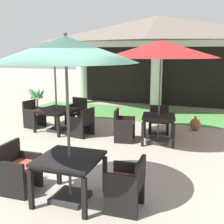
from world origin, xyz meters
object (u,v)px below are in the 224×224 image
(patio_chair_near_foreground_east, at_px, (83,123))
(patio_umbrella_mid_right, at_px, (161,50))
(patio_chair_near_foreground_north, at_px, (77,112))
(patio_chair_mid_right_west, at_px, (123,126))
(patio_chair_near_foreground_west, at_px, (34,115))
(patio_table_mid_left, at_px, (69,162))
(patio_umbrella_mid_left, at_px, (66,52))
(potted_palm_left_edge, at_px, (37,106))
(patio_chair_mid_right_north, at_px, (159,120))
(patio_chair_mid_left_west, at_px, (19,169))
(patio_chair_mid_left_east, at_px, (127,185))
(patio_umbrella_near_foreground, at_px, (54,53))
(terracotta_urn, at_px, (195,124))
(patio_table_near_foreground, at_px, (57,112))
(patio_table_mid_right, at_px, (159,119))

(patio_chair_near_foreground_east, distance_m, patio_umbrella_mid_right, 3.05)
(patio_chair_near_foreground_north, xyz_separation_m, patio_chair_mid_right_west, (2.08, -1.15, -0.01))
(patio_chair_near_foreground_west, relative_size, patio_table_mid_left, 0.84)
(patio_chair_near_foreground_east, distance_m, patio_umbrella_mid_left, 4.24)
(potted_palm_left_edge, bearing_deg, patio_chair_mid_right_north, -6.27)
(patio_umbrella_mid_left, distance_m, patio_chair_mid_left_west, 2.26)
(patio_chair_mid_right_west, xyz_separation_m, potted_palm_left_edge, (-4.02, 1.65, 0.01))
(patio_chair_near_foreground_west, xyz_separation_m, patio_chair_mid_left_east, (4.44, -3.68, 0.02))
(patio_chair_near_foreground_east, xyz_separation_m, patio_umbrella_mid_left, (1.49, -3.40, 2.05))
(patio_chair_near_foreground_north, bearing_deg, patio_chair_near_foreground_west, 45.02)
(patio_umbrella_near_foreground, height_order, patio_chair_mid_left_west, patio_umbrella_near_foreground)
(patio_chair_near_foreground_east, bearing_deg, patio_umbrella_near_foreground, 90.00)
(patio_chair_mid_left_east, xyz_separation_m, potted_palm_left_edge, (-5.23, 4.99, 0.00))
(patio_chair_near_foreground_east, bearing_deg, patio_chair_mid_left_east, -133.88)
(patio_umbrella_mid_left, relative_size, patio_chair_mid_right_west, 3.12)
(patio_table_mid_left, bearing_deg, patio_chair_mid_right_west, 93.80)
(patio_chair_mid_left_east, xyz_separation_m, patio_chair_mid_right_west, (-1.21, 3.34, -0.00))
(patio_umbrella_near_foreground, distance_m, patio_chair_near_foreground_north, 2.23)
(patio_chair_near_foreground_north, xyz_separation_m, patio_chair_mid_right_north, (2.83, -0.03, -0.03))
(potted_palm_left_edge, bearing_deg, terracotta_urn, 1.71)
(patio_umbrella_near_foreground, xyz_separation_m, patio_chair_near_foreground_east, (0.98, -0.17, -2.01))
(patio_chair_near_foreground_west, xyz_separation_m, patio_chair_near_foreground_east, (1.97, -0.33, -0.00))
(patio_chair_mid_left_west, distance_m, patio_chair_mid_right_north, 4.82)
(patio_chair_mid_left_east, height_order, potted_palm_left_edge, potted_palm_left_edge)
(patio_table_near_foreground, height_order, patio_umbrella_mid_right, patio_umbrella_mid_right)
(patio_table_near_foreground, relative_size, patio_chair_near_foreground_west, 1.37)
(patio_chair_near_foreground_west, xyz_separation_m, patio_table_mid_right, (4.17, -0.15, 0.25))
(patio_table_mid_right, distance_m, patio_umbrella_mid_right, 1.84)
(patio_umbrella_mid_left, bearing_deg, patio_umbrella_near_foreground, 124.72)
(patio_chair_near_foreground_east, xyz_separation_m, terracotta_urn, (3.03, 1.82, -0.20))
(patio_table_near_foreground, xyz_separation_m, potted_palm_left_edge, (-1.78, 1.48, -0.21))
(patio_umbrella_mid_left, relative_size, terracotta_urn, 5.89)
(potted_palm_left_edge, bearing_deg, patio_chair_mid_left_west, -57.42)
(patio_table_near_foreground, relative_size, patio_table_mid_right, 1.18)
(patio_table_mid_left, bearing_deg, terracotta_urn, 73.54)
(patio_chair_mid_right_north, bearing_deg, patio_chair_near_foreground_east, 18.00)
(patio_table_mid_left, bearing_deg, potted_palm_left_edge, 130.10)
(patio_table_near_foreground, bearing_deg, potted_palm_left_edge, 140.21)
(patio_chair_near_foreground_east, bearing_deg, patio_chair_near_foreground_west, 90.00)
(patio_umbrella_near_foreground, height_order, patio_chair_mid_right_north, patio_umbrella_near_foreground)
(patio_table_mid_left, height_order, patio_umbrella_mid_right, patio_umbrella_mid_right)
(patio_chair_mid_right_west, bearing_deg, patio_table_near_foreground, -105.34)
(patio_table_mid_left, relative_size, potted_palm_left_edge, 0.92)
(patio_table_near_foreground, distance_m, patio_chair_near_foreground_west, 1.02)
(patio_chair_mid_right_north, relative_size, potted_palm_left_edge, 0.73)
(patio_chair_near_foreground_east, relative_size, patio_chair_mid_right_west, 0.96)
(patio_umbrella_mid_left, xyz_separation_m, terracotta_urn, (1.54, 5.22, -2.25))
(patio_table_mid_right, bearing_deg, patio_umbrella_near_foreground, -179.70)
(patio_table_mid_right, bearing_deg, patio_chair_mid_right_west, -168.92)
(patio_chair_near_foreground_east, relative_size, patio_chair_mid_right_north, 1.02)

